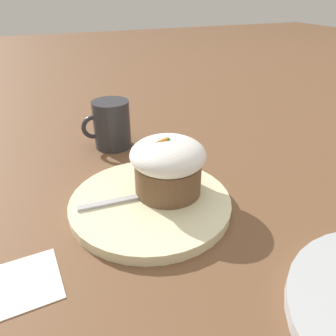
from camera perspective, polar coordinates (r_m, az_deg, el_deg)
name	(u,v)px	position (r m, az deg, el deg)	size (l,w,h in m)	color
ground_plane	(151,207)	(0.48, -3.06, -6.82)	(4.00, 4.00, 0.00)	brown
dessert_plate	(150,203)	(0.47, -3.09, -6.09)	(0.23, 0.23, 0.01)	beige
carrot_cake	(168,165)	(0.46, 0.00, 0.54)	(0.11, 0.11, 0.09)	brown
spoon	(143,195)	(0.47, -4.44, -4.73)	(0.13, 0.04, 0.01)	#B7B7BC
coffee_cup	(113,124)	(0.65, -9.48, 7.54)	(0.10, 0.07, 0.09)	#2D2D33
paper_napkin	(15,286)	(0.41, -25.15, -18.04)	(0.10, 0.09, 0.00)	white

